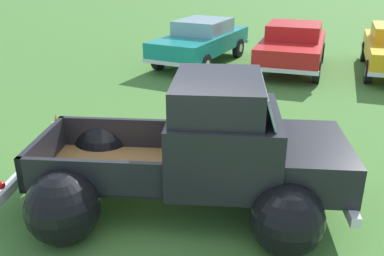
% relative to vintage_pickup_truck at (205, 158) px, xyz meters
% --- Properties ---
extents(ground_plane, '(80.00, 80.00, 0.00)m').
position_rel_vintage_pickup_truck_xyz_m(ground_plane, '(-0.37, -0.10, -0.76)').
color(ground_plane, '#477A33').
extents(vintage_pickup_truck, '(4.96, 3.64, 1.96)m').
position_rel_vintage_pickup_truck_xyz_m(vintage_pickup_truck, '(0.00, 0.00, 0.00)').
color(vintage_pickup_truck, black).
rests_on(vintage_pickup_truck, ground).
extents(show_car_0, '(2.29, 4.62, 1.43)m').
position_rel_vintage_pickup_truck_xyz_m(show_car_0, '(-2.93, 8.36, 0.02)').
color(show_car_0, black).
rests_on(show_car_0, ground).
extents(show_car_1, '(2.02, 4.24, 1.43)m').
position_rel_vintage_pickup_truck_xyz_m(show_car_1, '(0.06, 8.53, 0.02)').
color(show_car_1, black).
rests_on(show_car_1, ground).
extents(lane_cone_0, '(0.36, 0.36, 0.63)m').
position_rel_vintage_pickup_truck_xyz_m(lane_cone_0, '(-3.31, 1.04, -0.45)').
color(lane_cone_0, black).
rests_on(lane_cone_0, ground).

